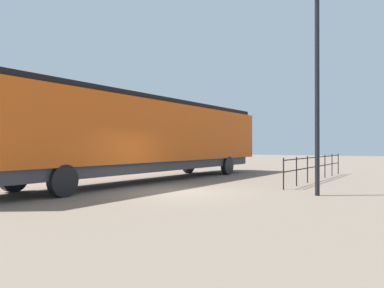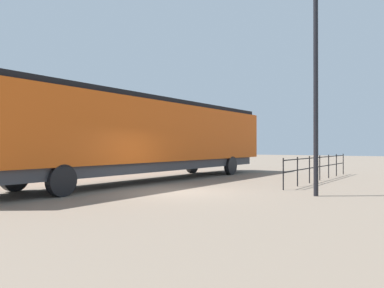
# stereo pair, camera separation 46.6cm
# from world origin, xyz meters

# --- Properties ---
(ground_plane) EXTENTS (120.00, 120.00, 0.00)m
(ground_plane) POSITION_xyz_m (0.00, 0.00, 0.00)
(ground_plane) COLOR #756656
(locomotive) EXTENTS (3.07, 18.91, 4.00)m
(locomotive) POSITION_xyz_m (-3.84, 3.33, 2.26)
(locomotive) COLOR #D15114
(locomotive) RESTS_ON ground_plane
(lamp_post) EXTENTS (0.44, 0.44, 7.25)m
(lamp_post) POSITION_xyz_m (4.65, 1.69, 4.62)
(lamp_post) COLOR black
(lamp_post) RESTS_ON ground_plane
(platform_fence) EXTENTS (0.05, 10.14, 1.25)m
(platform_fence) POSITION_xyz_m (3.06, 7.87, 0.80)
(platform_fence) COLOR black
(platform_fence) RESTS_ON ground_plane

